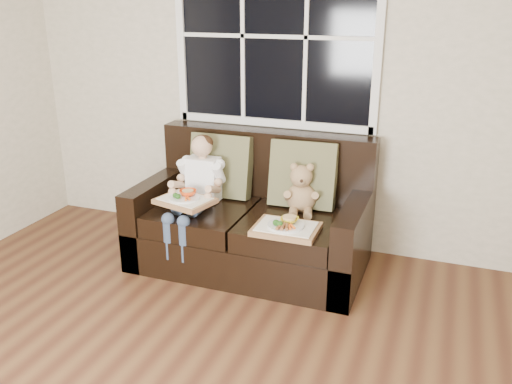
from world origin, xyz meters
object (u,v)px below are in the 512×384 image
at_px(loveseat, 253,224).
at_px(tray_left, 185,199).
at_px(teddy_bear, 301,192).
at_px(child, 198,183).
at_px(tray_right, 286,228).

relative_size(loveseat, tray_left, 3.84).
height_order(teddy_bear, tray_left, teddy_bear).
height_order(child, tray_right, child).
xyz_separation_m(teddy_bear, tray_left, (-0.75, -0.37, -0.03)).
xyz_separation_m(loveseat, teddy_bear, (0.36, 0.03, 0.29)).
bearing_deg(loveseat, child, -163.62).
distance_m(teddy_bear, tray_left, 0.83).
distance_m(child, teddy_bear, 0.77).
bearing_deg(tray_right, tray_left, 177.76).
xyz_separation_m(child, tray_left, (0.00, -0.22, -0.05)).
height_order(loveseat, child, child).
distance_m(loveseat, child, 0.52).
distance_m(teddy_bear, tray_right, 0.41).
bearing_deg(teddy_bear, loveseat, 171.44).
relative_size(teddy_bear, tray_left, 0.86).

